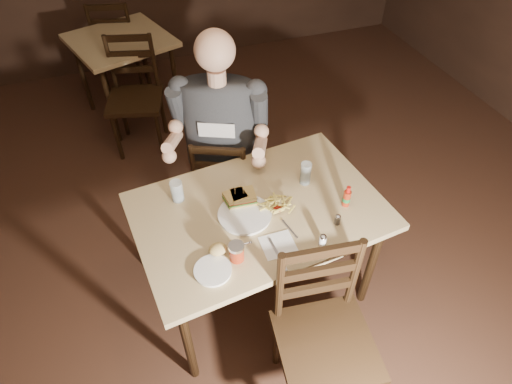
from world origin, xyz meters
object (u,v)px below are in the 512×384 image
object	(u,v)px
bg_chair_near	(135,100)
side_plate	(213,271)
bg_table	(121,48)
chair_near	(326,345)
diner	(218,119)
glass_left	(177,191)
syrup_dispenser	(237,252)
bg_chair_far	(119,44)
dinner_plate	(245,215)
chair_far	(224,179)
hot_sauce	(347,196)
glass_right	(306,173)
main_table	(259,218)

from	to	relation	value
bg_chair_near	side_plate	world-z (taller)	bg_chair_near
bg_table	chair_near	bearing A→B (deg)	-79.67
bg_table	chair_near	distance (m)	3.08
diner	glass_left	bearing A→B (deg)	-107.56
bg_chair_near	diner	xyz separation A→B (m)	(0.42, -1.17, 0.49)
bg_chair_near	syrup_dispenser	world-z (taller)	bg_chair_near
bg_chair_far	dinner_plate	world-z (taller)	bg_chair_far
chair_far	side_plate	size ratio (longest dim) A/B	4.85
hot_sauce	glass_right	bearing A→B (deg)	119.82
bg_table	chair_far	bearing A→B (deg)	-75.18
chair_near	diner	world-z (taller)	diner
bg_table	glass_right	xyz separation A→B (m)	(0.78, -2.22, 0.16)
main_table	syrup_dispenser	size ratio (longest dim) A/B	13.93
bg_table	side_plate	distance (m)	2.64
bg_chair_near	dinner_plate	size ratio (longest dim) A/B	3.45
chair_far	glass_right	size ratio (longest dim) A/B	6.16
chair_far	glass_left	size ratio (longest dim) A/B	6.80
main_table	dinner_plate	distance (m)	0.12
chair_far	syrup_dispenser	size ratio (longest dim) A/B	8.43
bg_chair_near	glass_left	distance (m)	1.60
bg_table	main_table	bearing A→B (deg)	-78.74
bg_table	syrup_dispenser	world-z (taller)	syrup_dispenser
glass_left	syrup_dispenser	bearing A→B (deg)	-69.60
bg_chair_near	dinner_plate	xyz separation A→B (m)	(0.37, -1.80, 0.30)
chair_near	side_plate	size ratio (longest dim) A/B	5.67
chair_far	hot_sauce	bearing A→B (deg)	145.50
bg_chair_far	bg_table	bearing A→B (deg)	104.25
glass_right	syrup_dispenser	world-z (taller)	glass_right
bg_table	side_plate	bearing A→B (deg)	-87.32
bg_table	chair_near	world-z (taller)	chair_near
glass_right	hot_sauce	distance (m)	0.27
main_table	glass_right	size ratio (longest dim) A/B	10.18
chair_far	bg_chair_near	distance (m)	1.21
glass_left	hot_sauce	size ratio (longest dim) A/B	0.94
bg_chair_near	hot_sauce	world-z (taller)	bg_chair_near
glass_left	hot_sauce	distance (m)	0.91
main_table	side_plate	world-z (taller)	side_plate
chair_near	diner	distance (m)	1.39
main_table	bg_chair_near	world-z (taller)	bg_chair_near
chair_near	glass_right	bearing A→B (deg)	81.61
dinner_plate	side_plate	distance (m)	0.38
main_table	chair_near	distance (m)	0.73
glass_left	side_plate	distance (m)	0.53
dinner_plate	syrup_dispenser	world-z (taller)	syrup_dispenser
main_table	glass_left	bearing A→B (deg)	151.21
syrup_dispenser	chair_near	bearing A→B (deg)	-60.94
glass_right	main_table	bearing A→B (deg)	-160.93
glass_right	bg_chair_near	bearing A→B (deg)	115.00
glass_left	bg_table	bearing A→B (deg)	91.94
chair_far	bg_chair_near	xyz separation A→B (m)	(-0.44, 1.12, 0.05)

